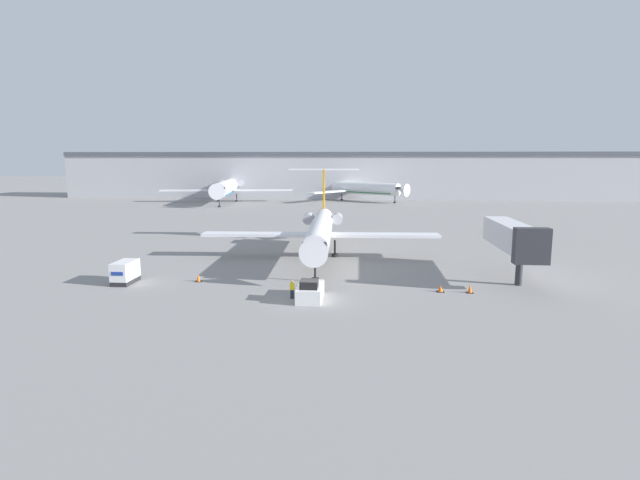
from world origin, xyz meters
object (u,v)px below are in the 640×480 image
luggage_cart (125,272)px  airplane_main (320,230)px  traffic_cone_mid (470,289)px  traffic_cone_right (440,289)px  pushback_tug (310,291)px  traffic_cone_left (199,278)px  airplane_parked_far_left (350,188)px  airplane_parked_far_right (227,187)px  worker_near_tug (292,289)px  jet_bridge (513,237)px

luggage_cart → airplane_main: bearing=37.7°
luggage_cart → traffic_cone_mid: size_ratio=4.23×
luggage_cart → traffic_cone_right: size_ratio=4.87×
pushback_tug → traffic_cone_mid: bearing=12.8°
airplane_main → traffic_cone_left: airplane_main is taller
airplane_parked_far_left → airplane_parked_far_right: airplane_parked_far_right is taller
traffic_cone_mid → luggage_cart: bearing=178.2°
luggage_cart → traffic_cone_mid: (34.10, -1.06, -0.75)m
worker_near_tug → pushback_tug: bearing=-3.6°
jet_bridge → airplane_parked_far_right: bearing=121.2°
luggage_cart → jet_bridge: (39.57, 5.10, 3.33)m
jet_bridge → traffic_cone_left: bearing=-173.0°
traffic_cone_left → traffic_cone_right: 24.26m
traffic_cone_left → traffic_cone_right: bearing=-4.8°
pushback_tug → airplane_parked_far_right: airplane_parked_far_right is taller
pushback_tug → traffic_cone_left: size_ratio=5.84×
airplane_parked_far_left → traffic_cone_left: bearing=-97.3°
airplane_main → airplane_parked_far_right: airplane_parked_far_right is taller
luggage_cart → traffic_cone_mid: 34.13m
airplane_parked_far_right → jet_bridge: (54.57, -89.95, 0.18)m
airplane_parked_far_right → traffic_cone_mid: bearing=-62.9°
traffic_cone_mid → pushback_tug: bearing=-167.2°
luggage_cart → worker_near_tug: 18.19m
airplane_main → pushback_tug: bearing=-88.2°
traffic_cone_mid → traffic_cone_right: bearing=176.8°
airplane_main → airplane_parked_far_left: airplane_main is taller
airplane_parked_far_left → airplane_parked_far_right: size_ratio=0.89×
airplane_parked_far_left → jet_bridge: 101.77m
pushback_tug → luggage_cart: size_ratio=1.35×
luggage_cart → airplane_parked_far_left: airplane_parked_far_left is taller
traffic_cone_mid → airplane_parked_far_left: size_ratio=0.02×
traffic_cone_left → traffic_cone_mid: (26.89, -2.19, 0.01)m
traffic_cone_left → airplane_parked_far_right: size_ratio=0.02×
luggage_cart → traffic_cone_left: 7.34m
pushback_tug → jet_bridge: 22.69m
traffic_cone_mid → airplane_parked_far_right: 107.99m
luggage_cart → airplane_parked_far_left: (20.51, 105.07, 2.63)m
airplane_main → airplane_parked_far_right: bearing=112.7°
traffic_cone_left → pushback_tug: bearing=-24.7°
airplane_main → luggage_cart: airplane_main is taller
pushback_tug → airplane_parked_far_left: airplane_parked_far_left is taller
airplane_main → jet_bridge: size_ratio=2.24×
worker_near_tug → traffic_cone_left: bearing=152.4°
worker_near_tug → jet_bridge: 24.11m
traffic_cone_mid → jet_bridge: bearing=48.4°
traffic_cone_left → worker_near_tug: bearing=-27.6°
luggage_cart → airplane_parked_far_left: bearing=79.0°
airplane_main → luggage_cart: size_ratio=9.04×
airplane_main → traffic_cone_mid: bearing=-45.2°
traffic_cone_left → jet_bridge: (32.35, 3.96, 4.08)m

